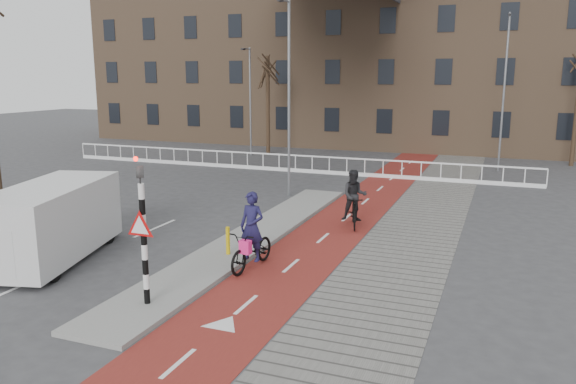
% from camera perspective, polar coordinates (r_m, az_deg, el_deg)
% --- Properties ---
extents(ground, '(120.00, 120.00, 0.00)m').
position_cam_1_polar(ground, '(15.21, -7.80, -9.10)').
color(ground, '#38383A').
rests_on(ground, ground).
extents(bike_lane, '(2.50, 60.00, 0.01)m').
position_cam_1_polar(bike_lane, '(23.66, 7.28, -1.46)').
color(bike_lane, maroon).
rests_on(bike_lane, ground).
extents(sidewalk, '(3.00, 60.00, 0.01)m').
position_cam_1_polar(sidewalk, '(23.17, 14.01, -2.01)').
color(sidewalk, slate).
rests_on(sidewalk, ground).
extents(curb_island, '(1.80, 16.00, 0.12)m').
position_cam_1_polar(curb_island, '(18.87, -3.77, -4.65)').
color(curb_island, gray).
rests_on(curb_island, ground).
extents(traffic_signal, '(0.80, 0.80, 3.68)m').
position_cam_1_polar(traffic_signal, '(13.29, -14.55, -3.45)').
color(traffic_signal, black).
rests_on(traffic_signal, curb_island).
extents(bollard, '(0.12, 0.12, 0.85)m').
position_cam_1_polar(bollard, '(16.93, -6.13, -4.93)').
color(bollard, '#DCB70C').
rests_on(bollard, curb_island).
extents(cyclist_near, '(0.94, 2.21, 2.21)m').
position_cam_1_polar(cyclist_near, '(15.91, -3.67, -5.19)').
color(cyclist_near, black).
rests_on(cyclist_near, bike_lane).
extents(cyclist_far, '(1.10, 2.04, 2.09)m').
position_cam_1_polar(cyclist_far, '(20.25, 6.74, -1.18)').
color(cyclist_far, black).
rests_on(cyclist_far, bike_lane).
extents(van, '(3.38, 5.57, 2.24)m').
position_cam_1_polar(van, '(17.97, -22.91, -2.73)').
color(van, silver).
rests_on(van, ground).
extents(railing, '(28.00, 0.10, 0.99)m').
position_cam_1_polar(railing, '(32.14, -0.91, 2.70)').
color(railing, silver).
rests_on(railing, ground).
extents(townhouse_row, '(46.00, 10.00, 15.90)m').
position_cam_1_polar(townhouse_row, '(45.55, 8.89, 14.73)').
color(townhouse_row, '#7F6047').
rests_on(townhouse_row, ground).
extents(tree_mid, '(0.27, 0.27, 6.65)m').
position_cam_1_polar(tree_mid, '(38.89, -2.06, 8.76)').
color(tree_mid, black).
rests_on(tree_mid, ground).
extents(streetlight_near, '(0.12, 0.12, 8.54)m').
position_cam_1_polar(streetlight_near, '(25.03, 0.10, 9.23)').
color(streetlight_near, slate).
rests_on(streetlight_near, ground).
extents(streetlight_left, '(0.12, 0.12, 7.16)m').
position_cam_1_polar(streetlight_left, '(38.23, -3.85, 9.07)').
color(streetlight_left, slate).
rests_on(streetlight_left, ground).
extents(streetlight_right, '(0.12, 0.12, 8.68)m').
position_cam_1_polar(streetlight_right, '(33.92, 21.07, 9.26)').
color(streetlight_right, slate).
rests_on(streetlight_right, ground).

